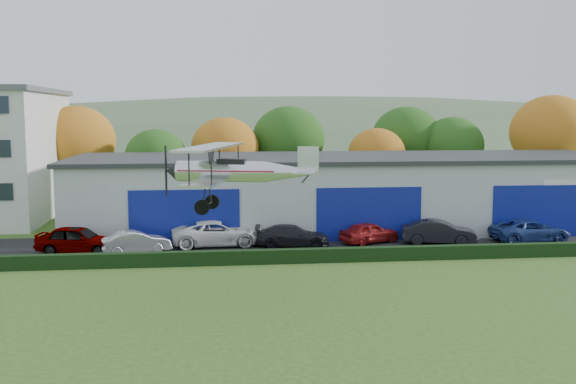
{
  "coord_description": "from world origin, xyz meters",
  "views": [
    {
      "loc": [
        -5.31,
        -20.63,
        8.39
      ],
      "look_at": [
        -1.55,
        11.74,
        4.57
      ],
      "focal_mm": 41.76,
      "sensor_mm": 36.0,
      "label": 1
    }
  ],
  "objects": [
    {
      "name": "hedge",
      "position": [
        3.0,
        16.2,
        0.4
      ],
      "size": [
        46.0,
        0.6,
        0.8
      ],
      "primitive_type": "cube",
      "color": "black",
      "rests_on": "ground"
    },
    {
      "name": "biplane",
      "position": [
        -4.29,
        9.25,
        5.92
      ],
      "size": [
        7.06,
        8.02,
        2.99
      ],
      "rotation": [
        0.0,
        0.0,
        -0.25
      ],
      "color": "silver"
    },
    {
      "name": "tree_belt",
      "position": [
        0.85,
        40.62,
        5.61
      ],
      "size": [
        75.7,
        13.22,
        10.12
      ],
      "color": "#3D2614",
      "rests_on": "ground"
    },
    {
      "name": "car_5",
      "position": [
        9.24,
        20.35,
        0.82
      ],
      "size": [
        4.97,
        2.83,
        1.55
      ],
      "primitive_type": "imported",
      "rotation": [
        0.0,
        0.0,
        1.3
      ],
      "color": "black",
      "rests_on": "apron"
    },
    {
      "name": "apron",
      "position": [
        3.0,
        21.0,
        0.03
      ],
      "size": [
        48.0,
        9.0,
        0.05
      ],
      "primitive_type": "cube",
      "color": "black",
      "rests_on": "ground"
    },
    {
      "name": "car_6",
      "position": [
        15.45,
        20.48,
        0.77
      ],
      "size": [
        5.38,
        2.83,
        1.44
      ],
      "primitive_type": "imported",
      "rotation": [
        0.0,
        0.0,
        1.66
      ],
      "color": "navy",
      "rests_on": "apron"
    },
    {
      "name": "car_0",
      "position": [
        -13.3,
        20.09,
        0.89
      ],
      "size": [
        5.2,
        2.9,
        1.67
      ],
      "primitive_type": "imported",
      "rotation": [
        0.0,
        0.0,
        1.37
      ],
      "color": "gray",
      "rests_on": "apron"
    },
    {
      "name": "car_1",
      "position": [
        -9.86,
        19.73,
        0.72
      ],
      "size": [
        4.33,
        2.64,
        1.35
      ],
      "primitive_type": "imported",
      "rotation": [
        0.0,
        0.0,
        1.89
      ],
      "color": "silver",
      "rests_on": "apron"
    },
    {
      "name": "ground",
      "position": [
        0.0,
        0.0,
        0.0
      ],
      "size": [
        300.0,
        300.0,
        0.0
      ],
      "primitive_type": "plane",
      "color": "#39571B",
      "rests_on": "ground"
    },
    {
      "name": "car_2",
      "position": [
        -4.95,
        21.45,
        0.85
      ],
      "size": [
        5.9,
        3.04,
        1.59
      ],
      "primitive_type": "imported",
      "rotation": [
        0.0,
        0.0,
        1.64
      ],
      "color": "silver",
      "rests_on": "apron"
    },
    {
      "name": "distant_hills",
      "position": [
        -4.38,
        140.0,
        -13.05
      ],
      "size": [
        430.0,
        196.0,
        56.0
      ],
      "color": "#4C6642",
      "rests_on": "ground"
    },
    {
      "name": "hangar",
      "position": [
        5.0,
        27.98,
        2.66
      ],
      "size": [
        40.6,
        12.6,
        5.3
      ],
      "color": "#B2B7BC",
      "rests_on": "ground"
    },
    {
      "name": "car_4",
      "position": [
        4.85,
        21.22,
        0.74
      ],
      "size": [
        4.35,
        3.14,
        1.38
      ],
      "primitive_type": "imported",
      "rotation": [
        0.0,
        0.0,
        1.99
      ],
      "color": "maroon",
      "rests_on": "apron"
    },
    {
      "name": "car_3",
      "position": [
        -0.24,
        20.73,
        0.73
      ],
      "size": [
        4.82,
        2.29,
        1.35
      ],
      "primitive_type": "imported",
      "rotation": [
        0.0,
        0.0,
        1.48
      ],
      "color": "black",
      "rests_on": "apron"
    }
  ]
}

